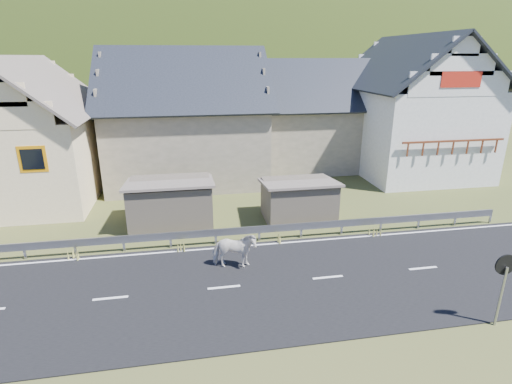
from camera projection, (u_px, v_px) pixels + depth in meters
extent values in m
plane|color=#34411A|center=(224.00, 288.00, 14.67)|extent=(160.00, 160.00, 0.00)
cube|color=black|center=(224.00, 288.00, 14.67)|extent=(60.00, 7.00, 0.04)
cube|color=silver|center=(224.00, 287.00, 14.66)|extent=(60.00, 6.60, 0.01)
cube|color=#93969B|center=(216.00, 233.00, 17.91)|extent=(28.00, 0.08, 0.34)
cube|color=#93969B|center=(24.00, 251.00, 16.69)|extent=(0.10, 0.06, 0.70)
cube|color=#93969B|center=(75.00, 248.00, 17.02)|extent=(0.10, 0.06, 0.70)
cube|color=#93969B|center=(124.00, 244.00, 17.35)|extent=(0.10, 0.06, 0.70)
cube|color=#93969B|center=(171.00, 240.00, 17.68)|extent=(0.10, 0.06, 0.70)
cube|color=#93969B|center=(216.00, 237.00, 18.01)|extent=(0.10, 0.06, 0.70)
cube|color=#93969B|center=(259.00, 234.00, 18.34)|extent=(0.10, 0.06, 0.70)
cube|color=#93969B|center=(301.00, 231.00, 18.67)|extent=(0.10, 0.06, 0.70)
cube|color=#93969B|center=(342.00, 228.00, 19.00)|extent=(0.10, 0.06, 0.70)
cube|color=#93969B|center=(381.00, 225.00, 19.33)|extent=(0.10, 0.06, 0.70)
cube|color=#93969B|center=(419.00, 222.00, 19.66)|extent=(0.10, 0.06, 0.70)
cube|color=#93969B|center=(455.00, 219.00, 19.99)|extent=(0.10, 0.06, 0.70)
cube|color=#93969B|center=(490.00, 216.00, 20.32)|extent=(0.10, 0.06, 0.70)
cube|color=brown|center=(171.00, 203.00, 20.04)|extent=(4.30, 3.30, 2.40)
cube|color=brown|center=(298.00, 200.00, 20.68)|extent=(3.80, 2.90, 2.20)
cube|color=#FFE7B1|center=(33.00, 157.00, 23.39)|extent=(7.00, 9.00, 5.00)
cube|color=orange|center=(33.00, 159.00, 19.17)|extent=(1.30, 0.12, 1.30)
cube|color=gray|center=(187.00, 141.00, 27.68)|extent=(10.00, 9.00, 5.00)
cube|color=gray|center=(316.00, 134.00, 31.26)|extent=(9.00, 8.00, 4.60)
cube|color=white|center=(408.00, 129.00, 29.23)|extent=(8.00, 10.00, 6.00)
cube|color=#B42012|center=(461.00, 79.00, 23.31)|extent=(2.60, 0.06, 0.90)
cube|color=maroon|center=(454.00, 141.00, 24.27)|extent=(6.80, 0.12, 0.12)
ellipsoid|color=#243211|center=(198.00, 118.00, 189.69)|extent=(440.00, 280.00, 260.00)
imported|color=silver|center=(234.00, 251.00, 15.80)|extent=(1.11, 1.90, 1.51)
cylinder|color=#93969B|center=(501.00, 297.00, 12.35)|extent=(0.08, 0.08, 2.06)
cylinder|color=black|center=(506.00, 265.00, 12.08)|extent=(0.68, 0.08, 0.68)
cylinder|color=white|center=(505.00, 264.00, 12.12)|extent=(0.58, 0.06, 0.58)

